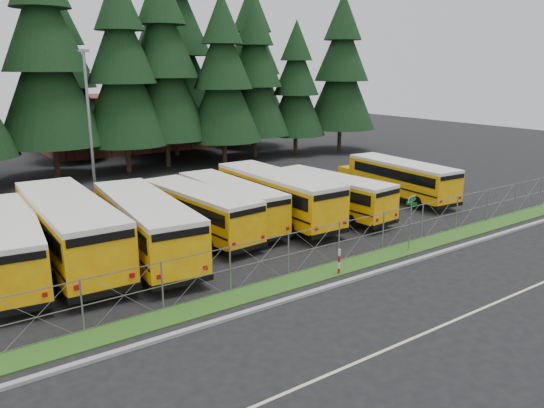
{
  "coord_description": "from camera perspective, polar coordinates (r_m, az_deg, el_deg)",
  "views": [
    {
      "loc": [
        -17.37,
        -18.66,
        9.08
      ],
      "look_at": [
        -1.36,
        4.0,
        1.86
      ],
      "focal_mm": 35.0,
      "sensor_mm": 36.0,
      "label": 1
    }
  ],
  "objects": [
    {
      "name": "ground",
      "position": [
        27.06,
        7.29,
        -5.14
      ],
      "size": [
        120.0,
        120.0,
        0.0
      ],
      "primitive_type": "plane",
      "color": "black",
      "rests_on": "ground"
    },
    {
      "name": "curb",
      "position": [
        25.0,
        12.11,
        -6.9
      ],
      "size": [
        50.0,
        0.25,
        0.12
      ],
      "primitive_type": "cube",
      "color": "gray",
      "rests_on": "ground"
    },
    {
      "name": "grass_verge",
      "position": [
        25.91,
        9.84,
        -6.08
      ],
      "size": [
        50.0,
        1.4,
        0.06
      ],
      "primitive_type": "cube",
      "color": "#1F4F16",
      "rests_on": "ground"
    },
    {
      "name": "road_lane_line",
      "position": [
        22.31,
        21.49,
        -10.5
      ],
      "size": [
        50.0,
        0.12,
        0.01
      ],
      "primitive_type": "cube",
      "color": "beige",
      "rests_on": "ground"
    },
    {
      "name": "chainlink_fence",
      "position": [
        26.05,
        8.84,
        -3.66
      ],
      "size": [
        44.0,
        0.1,
        2.0
      ],
      "primitive_type": null,
      "color": "gray",
      "rests_on": "ground"
    },
    {
      "name": "brick_building",
      "position": [
        63.43,
        -13.62,
        8.69
      ],
      "size": [
        22.0,
        10.0,
        6.0
      ],
      "primitive_type": "cube",
      "color": "brown",
      "rests_on": "ground"
    },
    {
      "name": "bus_0",
      "position": [
        25.93,
        -26.51,
        -4.12
      ],
      "size": [
        3.93,
        11.26,
        2.89
      ],
      "primitive_type": null,
      "rotation": [
        0.0,
        0.0,
        -0.12
      ],
      "color": "orange",
      "rests_on": "ground"
    },
    {
      "name": "bus_1",
      "position": [
        26.53,
        -21.11,
        -2.75
      ],
      "size": [
        3.27,
        12.43,
        3.24
      ],
      "primitive_type": null,
      "rotation": [
        0.0,
        0.0,
        -0.03
      ],
      "color": "orange",
      "rests_on": "ground"
    },
    {
      "name": "bus_2",
      "position": [
        26.47,
        -13.66,
        -2.45
      ],
      "size": [
        3.79,
        11.74,
        3.02
      ],
      "primitive_type": null,
      "rotation": [
        0.0,
        0.0,
        -0.09
      ],
      "color": "orange",
      "rests_on": "ground"
    },
    {
      "name": "bus_3",
      "position": [
        29.28,
        -8.18,
        -0.88
      ],
      "size": [
        3.26,
        10.41,
        2.69
      ],
      "primitive_type": null,
      "rotation": [
        0.0,
        0.0,
        0.08
      ],
      "color": "orange",
      "rests_on": "ground"
    },
    {
      "name": "bus_4",
      "position": [
        30.79,
        -4.82,
        -0.01
      ],
      "size": [
        2.54,
        10.28,
        2.69
      ],
      "primitive_type": null,
      "rotation": [
        0.0,
        0.0,
        -0.01
      ],
      "color": "orange",
      "rests_on": "ground"
    },
    {
      "name": "bus_5",
      "position": [
        31.77,
        0.19,
        0.77
      ],
      "size": [
        2.83,
        11.43,
        2.99
      ],
      "primitive_type": null,
      "rotation": [
        0.0,
        0.0,
        -0.01
      ],
      "color": "orange",
      "rests_on": "ground"
    },
    {
      "name": "bus_6",
      "position": [
        33.11,
        6.03,
        0.91
      ],
      "size": [
        3.22,
        10.07,
        2.6
      ],
      "primitive_type": null,
      "rotation": [
        0.0,
        0.0,
        0.09
      ],
      "color": "orange",
      "rests_on": "ground"
    },
    {
      "name": "bus_east",
      "position": [
        38.38,
        13.37,
        2.55
      ],
      "size": [
        3.11,
        10.37,
        2.68
      ],
      "primitive_type": null,
      "rotation": [
        0.0,
        0.0,
        -0.07
      ],
      "color": "orange",
      "rests_on": "ground"
    },
    {
      "name": "street_sign",
      "position": [
        27.46,
        14.73,
        -0.77
      ],
      "size": [
        0.81,
        0.53,
        2.81
      ],
      "color": "gray",
      "rests_on": "ground"
    },
    {
      "name": "striped_bollard",
      "position": [
        24.02,
        7.22,
        -6.21
      ],
      "size": [
        0.11,
        0.11,
        1.2
      ],
      "primitive_type": "cylinder",
      "color": "#B20C0C",
      "rests_on": "ground"
    },
    {
      "name": "light_standard",
      "position": [
        37.04,
        -19.04,
        8.26
      ],
      "size": [
        0.7,
        0.35,
        10.14
      ],
      "color": "gray",
      "rests_on": "ground"
    },
    {
      "name": "conifer_3",
      "position": [
        47.31,
        -23.15,
        14.07
      ],
      "size": [
        8.67,
        8.67,
        19.17
      ],
      "primitive_type": null,
      "color": "black",
      "rests_on": "ground"
    },
    {
      "name": "conifer_4",
      "position": [
        47.9,
        -15.78,
        13.36
      ],
      "size": [
        7.69,
        7.69,
        17.0
      ],
      "primitive_type": null,
      "color": "black",
      "rests_on": "ground"
    },
    {
      "name": "conifer_5",
      "position": [
        49.89,
        -11.58,
        14.17
      ],
      "size": [
        8.11,
        8.11,
        17.93
      ],
      "primitive_type": null,
      "color": "black",
      "rests_on": "ground"
    },
    {
      "name": "conifer_6",
      "position": [
        50.14,
        -5.3,
        13.11
      ],
      "size": [
        7.09,
        7.09,
        15.67
      ],
      "primitive_type": null,
      "color": "black",
      "rests_on": "ground"
    },
    {
      "name": "conifer_7",
      "position": [
        54.31,
        -1.89,
        13.31
      ],
      "size": [
        7.12,
        7.12,
        15.74
      ],
      "primitive_type": null,
      "color": "black",
      "rests_on": "ground"
    },
    {
      "name": "conifer_8",
      "position": [
        56.52,
        2.61,
        12.32
      ],
      "size": [
        6.2,
        6.2,
        13.71
      ],
      "primitive_type": null,
      "color": "black",
      "rests_on": "ground"
    },
    {
      "name": "conifer_9",
      "position": [
        59.25,
        7.49,
        13.77
      ],
      "size": [
        7.56,
        7.56,
        16.72
      ],
      "primitive_type": null,
      "color": "black",
      "rests_on": "ground"
    },
    {
      "name": "conifer_11",
      "position": [
        55.66,
        -21.21,
        12.37
      ],
      "size": [
        7.11,
        7.11,
        15.72
      ],
      "primitive_type": null,
      "color": "black",
      "rests_on": "ground"
    },
    {
      "name": "conifer_12",
      "position": [
        56.31,
        -10.67,
        16.49
      ],
      "size": [
        10.11,
        10.11,
        22.36
      ],
      "primitive_type": null,
      "color": "black",
      "rests_on": "ground"
    },
    {
      "name": "conifer_13",
      "position": [
        61.96,
        -2.17,
        14.57
      ],
      "size": [
        8.2,
        8.2,
        18.14
      ],
      "primitive_type": null,
      "color": "black",
      "rests_on": "ground"
    }
  ]
}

